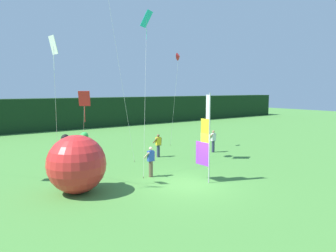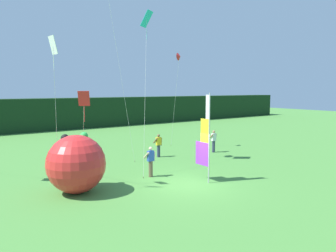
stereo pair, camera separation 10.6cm
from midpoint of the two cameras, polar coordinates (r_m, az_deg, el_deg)
The scene contains 11 objects.
ground_plane at distance 16.34m, azimuth 3.46°, elevation -10.26°, with size 120.00×120.00×0.00m, color #478438.
distant_treeline at distance 39.45m, azimuth -21.46°, elevation 1.90°, with size 80.00×2.40×3.68m, color black.
banner_flag at distance 16.40m, azimuth 6.46°, elevation -2.42°, with size 0.06×1.03×4.54m.
person_near_banner at distance 17.44m, azimuth -3.24°, elevation -6.19°, with size 0.55×0.48×1.65m.
person_mid_field at distance 24.36m, azimuth 7.90°, elevation -2.58°, with size 0.55×0.48×1.66m.
person_far_left at distance 22.45m, azimuth -1.88°, elevation -3.37°, with size 0.55×0.48×1.61m.
inflatable_balloon at distance 15.25m, azimuth -16.09°, elevation -6.49°, with size 2.68×2.68×2.74m.
kite_red_delta_0 at distance 25.53m, azimuth 1.77°, elevation 12.07°, with size 0.64×1.72×7.54m.
kite_white_diamond_1 at distance 15.60m, azimuth -19.83°, elevation 12.02°, with size 0.51×1.51×7.08m.
kite_cyan_diamond_4 at distance 20.45m, azimuth -4.01°, elevation 17.43°, with size 2.54×3.26×9.46m.
kite_red_diamond_5 at distance 15.05m, azimuth -14.84°, elevation 3.70°, with size 1.43×3.66×4.65m.
Camera 1 is at (-10.06, -11.98, 4.72)m, focal length 34.36 mm.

